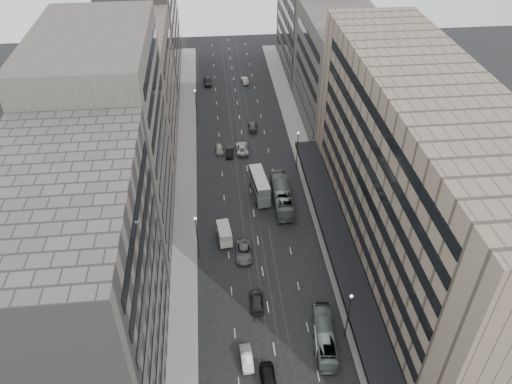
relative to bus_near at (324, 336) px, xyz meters
name	(u,v)px	position (x,y,z in m)	size (l,w,h in m)	color
ground	(269,313)	(-6.67, 5.70, -1.40)	(220.00, 220.00, 0.00)	black
sidewalk_right	(305,160)	(5.33, 43.20, -1.33)	(4.00, 125.00, 0.15)	gray
sidewalk_left	(186,167)	(-18.67, 43.20, -1.33)	(4.00, 125.00, 0.15)	gray
department_store	(417,185)	(14.78, 13.70, 13.54)	(19.20, 60.00, 30.00)	gray
building_right_mid	(341,73)	(14.83, 57.70, 10.60)	(15.00, 28.00, 24.00)	#48443E
building_right_far	(314,18)	(14.83, 87.70, 12.60)	(15.00, 32.00, 28.00)	#5B5752
building_left_a	(80,297)	(-28.17, -2.30, 13.60)	(15.00, 28.00, 30.00)	#5B5752
building_left_b	(110,147)	(-28.17, 24.70, 15.60)	(15.00, 26.00, 34.00)	#48443E
building_left_c	(133,93)	(-28.17, 51.70, 11.10)	(15.00, 28.00, 25.00)	#695B52
building_left_d	(145,27)	(-28.17, 84.70, 12.60)	(15.00, 38.00, 28.00)	#5B5752
lamp_right_near	(349,311)	(3.03, 0.70, 3.80)	(0.44, 0.44, 8.32)	#262628
lamp_right_far	(298,146)	(3.03, 40.70, 3.80)	(0.44, 0.44, 8.32)	#262628
lamp_left_near	(197,233)	(-16.37, 17.70, 3.80)	(0.44, 0.44, 8.32)	#262628
lamp_left_far	(196,103)	(-16.37, 60.70, 3.80)	(0.44, 0.44, 8.32)	#262628
bus_near	(324,336)	(0.00, 0.00, 0.00)	(2.36, 10.08, 2.81)	slate
bus_far	(282,195)	(-1.45, 30.17, 0.32)	(2.89, 12.37, 3.44)	gray
double_decker	(259,186)	(-5.17, 32.48, 1.00)	(3.23, 8.34, 4.45)	slate
vw_microbus	(321,341)	(-0.56, -0.60, -0.21)	(2.19, 4.14, 2.14)	slate
panel_van	(224,233)	(-12.14, 21.22, 0.15)	(2.60, 4.66, 2.81)	silver
sedan_0	(268,380)	(-8.04, -5.18, -0.58)	(1.94, 4.82, 1.64)	black
sedan_1	(247,358)	(-10.43, -1.83, -0.72)	(1.44, 4.13, 1.36)	#B7B8B3
sedan_2	(244,252)	(-9.25, 17.44, -0.66)	(2.48, 5.39, 1.50)	slate
sedan_3	(257,300)	(-8.22, 7.46, -0.70)	(1.97, 4.84, 1.40)	#272729
sedan_4	(219,149)	(-11.85, 48.33, -0.74)	(1.57, 3.91, 1.33)	#B0A192
sedan_5	(230,152)	(-9.76, 46.87, -0.74)	(1.40, 4.01, 1.32)	black
sedan_6	(242,148)	(-7.16, 48.09, -0.66)	(2.46, 5.34, 1.48)	silver
sedan_7	(253,126)	(-4.11, 57.01, -0.73)	(1.90, 4.67, 1.36)	#505052
sedan_8	(208,81)	(-13.52, 80.87, -0.57)	(1.97, 4.90, 1.67)	#28292B
sedan_9	(245,80)	(-3.90, 80.81, -0.70)	(1.48, 4.25, 1.40)	#BAAF9A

